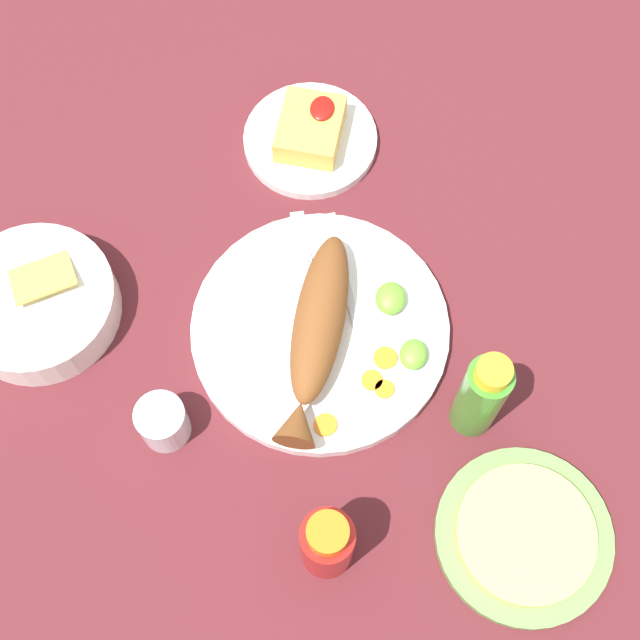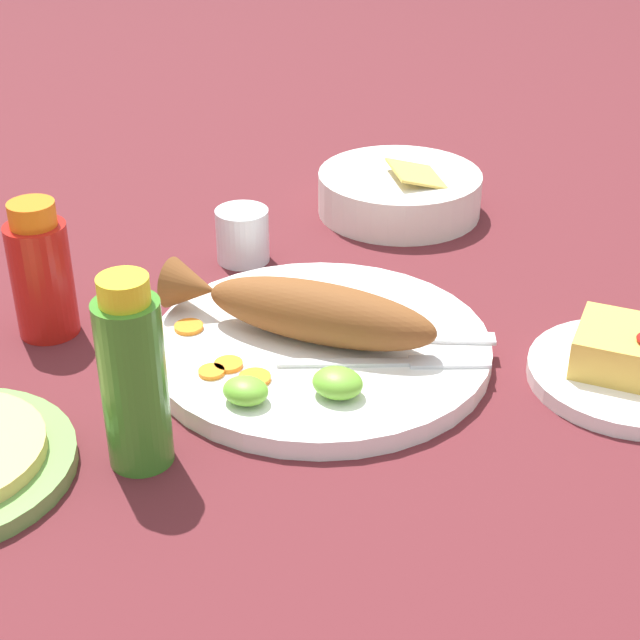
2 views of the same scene
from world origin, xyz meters
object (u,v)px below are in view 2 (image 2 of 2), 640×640
(fried_fish, at_px, (301,309))
(side_plate_fries, at_px, (629,375))
(main_plate, at_px, (320,348))
(salt_cup, at_px, (243,238))
(guacamole_bowl, at_px, (400,190))
(hot_sauce_bottle_red, at_px, (41,273))
(hot_sauce_bottle_green, at_px, (133,378))
(fork_near, at_px, (407,337))
(fork_far, at_px, (399,362))

(fried_fish, bearing_deg, side_plate_fries, 11.88)
(main_plate, bearing_deg, fried_fish, -178.72)
(salt_cup, relative_size, side_plate_fries, 0.33)
(guacamole_bowl, bearing_deg, hot_sauce_bottle_red, -118.52)
(hot_sauce_bottle_green, distance_m, guacamole_bowl, 0.53)
(main_plate, relative_size, side_plate_fries, 1.75)
(fried_fish, height_order, salt_cup, fried_fish)
(fork_near, bearing_deg, fork_far, -100.88)
(side_plate_fries, bearing_deg, fork_far, -157.26)
(fried_fish, height_order, fork_near, fried_fish)
(hot_sauce_bottle_red, xyz_separation_m, salt_cup, (0.10, 0.21, -0.04))
(hot_sauce_bottle_green, bearing_deg, fried_fish, 75.14)
(fork_near, distance_m, guacamole_bowl, 0.33)
(fork_far, bearing_deg, main_plate, 147.46)
(fork_far, bearing_deg, salt_cup, 121.29)
(fork_near, height_order, fork_far, same)
(hot_sauce_bottle_red, bearing_deg, side_plate_fries, 13.43)
(fork_far, height_order, hot_sauce_bottle_green, hot_sauce_bottle_green)
(main_plate, distance_m, side_plate_fries, 0.27)
(hot_sauce_bottle_green, xyz_separation_m, guacamole_bowl, (0.03, 0.53, -0.05))
(fried_fish, bearing_deg, salt_cup, 130.65)
(guacamole_bowl, bearing_deg, salt_cup, -121.37)
(fork_far, height_order, hot_sauce_bottle_red, hot_sauce_bottle_red)
(side_plate_fries, height_order, guacamole_bowl, guacamole_bowl)
(main_plate, xyz_separation_m, hot_sauce_bottle_red, (-0.25, -0.06, 0.05))
(fork_far, height_order, side_plate_fries, fork_far)
(fork_near, relative_size, side_plate_fries, 1.01)
(main_plate, bearing_deg, fork_near, 23.86)
(fork_near, relative_size, fork_far, 1.02)
(fork_near, height_order, side_plate_fries, fork_near)
(guacamole_bowl, bearing_deg, hot_sauce_bottle_green, -93.24)
(side_plate_fries, bearing_deg, fried_fish, -166.85)
(main_plate, xyz_separation_m, salt_cup, (-0.15, 0.15, 0.02))
(salt_cup, height_order, guacamole_bowl, guacamole_bowl)
(hot_sauce_bottle_green, height_order, salt_cup, hot_sauce_bottle_green)
(hot_sauce_bottle_green, relative_size, side_plate_fries, 0.90)
(fried_fish, relative_size, guacamole_bowl, 1.36)
(fork_near, xyz_separation_m, hot_sauce_bottle_green, (-0.14, -0.22, 0.06))
(hot_sauce_bottle_red, bearing_deg, salt_cup, 64.17)
(fried_fish, bearing_deg, main_plate, 0.00)
(main_plate, relative_size, fried_fish, 1.18)
(hot_sauce_bottle_red, relative_size, side_plate_fries, 0.75)
(side_plate_fries, relative_size, guacamole_bowl, 0.91)
(fork_far, relative_size, hot_sauce_bottle_green, 1.10)
(fried_fish, distance_m, hot_sauce_bottle_green, 0.20)
(hot_sauce_bottle_red, relative_size, salt_cup, 2.27)
(main_plate, xyz_separation_m, fried_fish, (-0.02, -0.00, 0.04))
(fork_far, distance_m, hot_sauce_bottle_green, 0.24)
(fried_fish, distance_m, guacamole_bowl, 0.34)
(main_plate, distance_m, fried_fish, 0.04)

